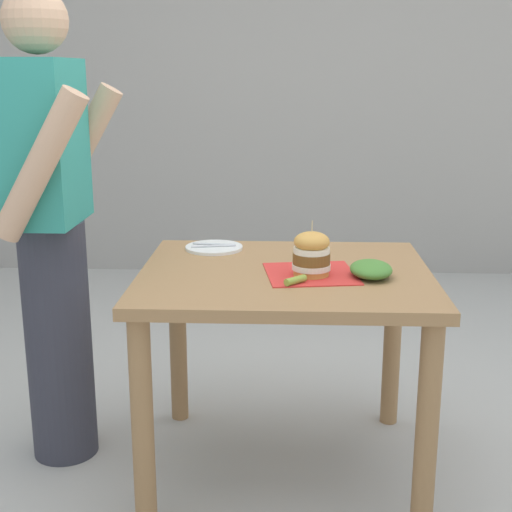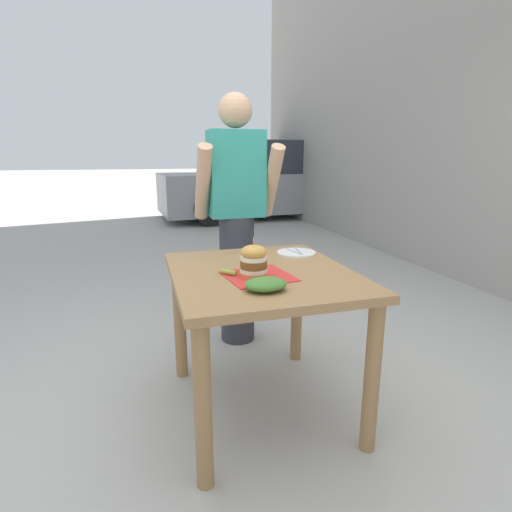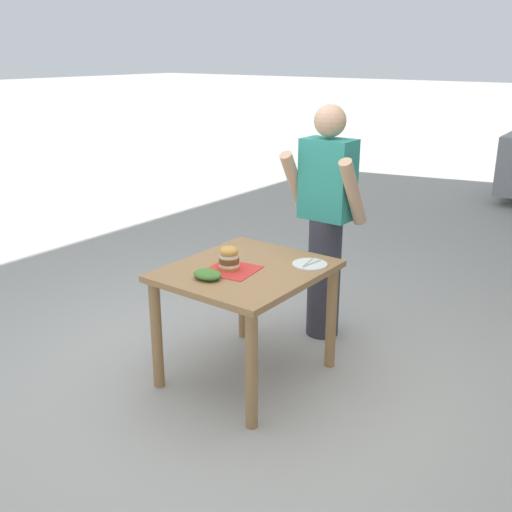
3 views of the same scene
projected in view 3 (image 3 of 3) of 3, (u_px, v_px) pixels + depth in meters
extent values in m
plane|color=#ADAAA3|center=(247.00, 375.00, 3.95)|extent=(80.00, 80.00, 0.00)
cube|color=#9E7247|center=(246.00, 271.00, 3.71)|extent=(0.86, 0.99, 0.04)
cylinder|color=#9E7247|center=(157.00, 335.00, 3.71)|extent=(0.07, 0.07, 0.71)
cylinder|color=#9E7247|center=(252.00, 371.00, 3.29)|extent=(0.07, 0.07, 0.71)
cylinder|color=#9E7247|center=(243.00, 292.00, 4.38)|extent=(0.07, 0.07, 0.71)
cylinder|color=#9E7247|center=(331.00, 317.00, 3.96)|extent=(0.07, 0.07, 0.71)
cube|color=red|center=(232.00, 270.00, 3.66)|extent=(0.33, 0.33, 0.00)
cylinder|color=gold|center=(229.00, 267.00, 3.67)|extent=(0.12, 0.12, 0.02)
cylinder|color=silver|center=(229.00, 264.00, 3.67)|extent=(0.13, 0.13, 0.02)
cylinder|color=brown|center=(229.00, 260.00, 3.66)|extent=(0.12, 0.12, 0.04)
cylinder|color=silver|center=(229.00, 256.00, 3.65)|extent=(0.12, 0.12, 0.02)
ellipsoid|color=gold|center=(229.00, 251.00, 3.64)|extent=(0.12, 0.12, 0.06)
cylinder|color=#D1B77F|center=(229.00, 245.00, 3.62)|extent=(0.00, 0.00, 0.05)
cylinder|color=#8EA83D|center=(222.00, 261.00, 3.77)|extent=(0.07, 0.08, 0.02)
cylinder|color=white|center=(310.00, 264.00, 3.75)|extent=(0.22, 0.22, 0.01)
cylinder|color=silver|center=(308.00, 262.00, 3.75)|extent=(0.04, 0.17, 0.01)
cylinder|color=silver|center=(312.00, 263.00, 3.74)|extent=(0.03, 0.17, 0.01)
ellipsoid|color=#477F33|center=(207.00, 274.00, 3.52)|extent=(0.18, 0.14, 0.05)
cylinder|color=#33333D|center=(324.00, 277.00, 4.39)|extent=(0.24, 0.24, 0.90)
cube|color=teal|center=(328.00, 179.00, 4.16)|extent=(0.36, 0.22, 0.56)
sphere|color=tan|center=(330.00, 121.00, 4.02)|extent=(0.22, 0.22, 0.22)
cylinder|color=tan|center=(295.00, 184.00, 4.26)|extent=(0.09, 0.34, 0.50)
cylinder|color=tan|center=(353.00, 192.00, 4.00)|extent=(0.09, 0.34, 0.50)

